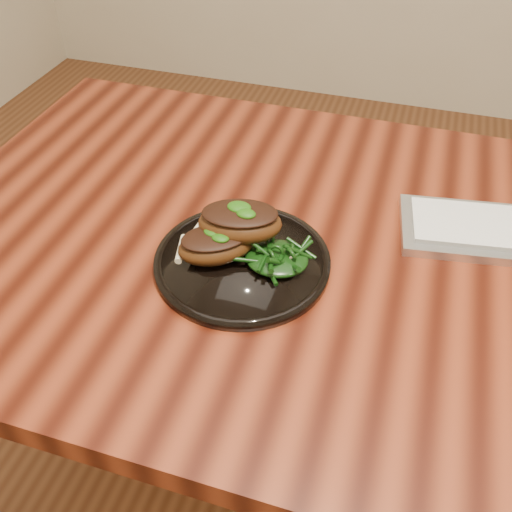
{
  "coord_description": "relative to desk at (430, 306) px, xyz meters",
  "views": [
    {
      "loc": [
        -0.08,
        -0.64,
        1.31
      ],
      "look_at": [
        -0.25,
        -0.09,
        0.78
      ],
      "focal_mm": 40.0,
      "sensor_mm": 36.0,
      "label": 1
    }
  ],
  "objects": [
    {
      "name": "lamb_chop_back",
      "position": [
        -0.28,
        -0.06,
        0.14
      ],
      "size": [
        0.13,
        0.1,
        0.05
      ],
      "color": "#46240D",
      "rests_on": "plate"
    },
    {
      "name": "lamb_chop_front",
      "position": [
        -0.31,
        -0.09,
        0.12
      ],
      "size": [
        0.13,
        0.11,
        0.05
      ],
      "color": "#46240D",
      "rests_on": "plate"
    },
    {
      "name": "plate",
      "position": [
        -0.27,
        -0.08,
        0.09
      ],
      "size": [
        0.25,
        0.25,
        0.02
      ],
      "color": "black",
      "rests_on": "desk"
    },
    {
      "name": "desk",
      "position": [
        0.0,
        0.0,
        0.0
      ],
      "size": [
        1.6,
        0.8,
        0.75
      ],
      "color": "black",
      "rests_on": "ground"
    },
    {
      "name": "greens_heap",
      "position": [
        -0.22,
        -0.08,
        0.11
      ],
      "size": [
        0.09,
        0.08,
        0.03
      ],
      "color": "black",
      "rests_on": "plate"
    },
    {
      "name": "herb_smear",
      "position": [
        -0.3,
        -0.03,
        0.1
      ],
      "size": [
        0.09,
        0.06,
        0.01
      ],
      "primitive_type": "ellipsoid",
      "color": "#103F06",
      "rests_on": "plate"
    }
  ]
}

